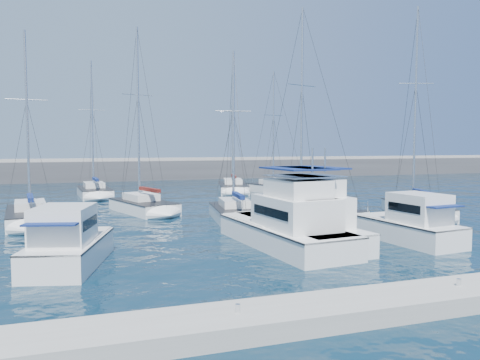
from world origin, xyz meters
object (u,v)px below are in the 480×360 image
object	(u,v)px
motor_yacht_stbd_outer	(411,226)
sailboat_mid_e	(416,209)
motor_yacht_port_inner	(288,226)
sailboat_mid_c	(235,214)
sailboat_mid_a	(31,216)
sailboat_back_a	(95,192)
sailboat_back_c	(277,189)
sailboat_back_b	(233,188)
sailboat_mid_d	(309,212)
motor_yacht_stbd_inner	(300,224)
motor_yacht_port_outer	(68,246)
sailboat_mid_b	(143,206)

from	to	relation	value
motor_yacht_stbd_outer	sailboat_mid_e	world-z (taller)	sailboat_mid_e
motor_yacht_port_inner	sailboat_mid_c	xyz separation A→B (m)	(0.13, 9.46, -0.62)
sailboat_mid_a	sailboat_back_a	size ratio (longest dim) A/B	0.94
sailboat_mid_e	sailboat_back_c	distance (m)	19.59
sailboat_back_b	sailboat_mid_e	bearing A→B (deg)	-56.67
sailboat_mid_e	sailboat_back_b	world-z (taller)	sailboat_mid_e
sailboat_back_a	sailboat_mid_d	bearing A→B (deg)	-59.81
sailboat_mid_a	sailboat_back_b	distance (m)	25.93
motor_yacht_stbd_inner	sailboat_back_c	world-z (taller)	sailboat_back_c
motor_yacht_port_outer	sailboat_back_a	distance (m)	29.74
motor_yacht_port_outer	sailboat_mid_c	world-z (taller)	sailboat_mid_c
sailboat_back_a	sailboat_back_b	distance (m)	15.41
motor_yacht_port_outer	sailboat_mid_a	bearing A→B (deg)	116.89
motor_yacht_port_inner	sailboat_mid_e	xyz separation A→B (m)	(14.09, 7.17, -0.59)
motor_yacht_stbd_outer	sailboat_back_c	size ratio (longest dim) A/B	0.46
sailboat_mid_b	sailboat_mid_d	xyz separation A→B (m)	(11.09, -7.44, -0.01)
motor_yacht_stbd_outer	sailboat_mid_b	bearing A→B (deg)	121.51
motor_yacht_stbd_inner	sailboat_mid_a	world-z (taller)	sailboat_mid_a
motor_yacht_port_outer	motor_yacht_stbd_outer	distance (m)	18.01
motor_yacht_stbd_inner	sailboat_mid_a	bearing A→B (deg)	133.45
sailboat_back_b	motor_yacht_port_outer	bearing A→B (deg)	-106.25
motor_yacht_port_outer	sailboat_back_b	bearing A→B (deg)	74.81
sailboat_back_b	sailboat_back_c	bearing A→B (deg)	-17.74
sailboat_mid_c	sailboat_back_c	world-z (taller)	sailboat_back_c
sailboat_mid_e	sailboat_back_c	bearing A→B (deg)	118.06
sailboat_back_a	motor_yacht_port_inner	bearing A→B (deg)	-77.35
sailboat_mid_b	sailboat_mid_c	bearing A→B (deg)	-65.33
motor_yacht_port_outer	sailboat_mid_d	size ratio (longest dim) A/B	0.42
motor_yacht_stbd_outer	sailboat_back_a	size ratio (longest dim) A/B	0.44
motor_yacht_stbd_outer	sailboat_mid_b	world-z (taller)	sailboat_mid_b
sailboat_mid_c	sailboat_back_b	world-z (taller)	sailboat_back_b
motor_yacht_port_inner	motor_yacht_port_outer	bearing A→B (deg)	176.91
sailboat_mid_d	sailboat_back_b	distance (m)	20.92
motor_yacht_port_inner	sailboat_mid_a	world-z (taller)	sailboat_mid_a
motor_yacht_port_outer	motor_yacht_port_inner	bearing A→B (deg)	17.63
sailboat_mid_c	sailboat_mid_d	distance (m)	5.43
motor_yacht_stbd_outer	sailboat_mid_a	size ratio (longest dim) A/B	0.48
motor_yacht_stbd_outer	sailboat_mid_e	xyz separation A→B (m)	(7.03, 8.17, -0.39)
motor_yacht_stbd_inner	sailboat_mid_c	world-z (taller)	sailboat_mid_c
sailboat_mid_e	sailboat_back_c	size ratio (longest dim) A/B	1.16
motor_yacht_port_outer	sailboat_mid_a	distance (m)	13.58
motor_yacht_stbd_outer	sailboat_mid_c	size ratio (longest dim) A/B	0.52
sailboat_mid_c	sailboat_back_a	bearing A→B (deg)	122.78
sailboat_mid_d	sailboat_back_c	xyz separation A→B (m)	(5.32, 18.17, -0.01)
sailboat_mid_b	sailboat_mid_c	world-z (taller)	sailboat_mid_b
sailboat_mid_c	sailboat_mid_a	bearing A→B (deg)	174.29
motor_yacht_stbd_inner	sailboat_back_c	bearing A→B (deg)	62.85
motor_yacht_port_inner	sailboat_mid_a	distance (m)	18.77
sailboat_back_a	sailboat_back_c	distance (m)	20.03
motor_yacht_port_inner	sailboat_mid_c	size ratio (longest dim) A/B	0.79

